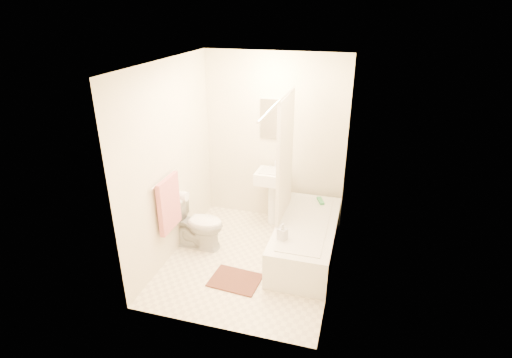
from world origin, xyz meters
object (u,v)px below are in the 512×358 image
(toilet, at_px, (198,223))
(sink, at_px, (273,196))
(bath_mat, at_px, (235,280))
(soap_bottle, at_px, (283,232))
(bathtub, at_px, (306,239))

(toilet, height_order, sink, sink)
(sink, relative_size, bath_mat, 1.60)
(bath_mat, bearing_deg, soap_bottle, 32.53)
(bath_mat, distance_m, soap_bottle, 0.79)
(toilet, height_order, bathtub, toilet)
(bathtub, height_order, bath_mat, bathtub)
(toilet, distance_m, bathtub, 1.41)
(toilet, height_order, soap_bottle, toilet)
(bathtub, bearing_deg, toilet, -172.61)
(toilet, bearing_deg, bathtub, -82.08)
(soap_bottle, bearing_deg, toilet, 167.06)
(toilet, xyz_separation_m, bathtub, (1.39, 0.18, -0.11))
(bathtub, distance_m, soap_bottle, 0.60)
(sink, xyz_separation_m, bathtub, (0.59, -0.65, -0.22))
(toilet, relative_size, bathtub, 0.43)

